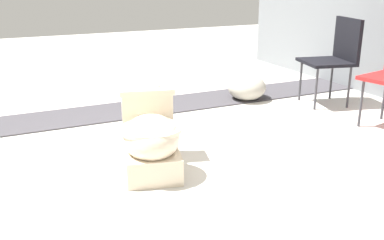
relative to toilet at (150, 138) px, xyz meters
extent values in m
plane|color=beige|center=(-0.03, -0.03, -0.22)|extent=(14.00, 14.00, 0.00)
cube|color=#423F44|center=(-1.34, 0.47, -0.21)|extent=(0.56, 8.00, 0.01)
cube|color=beige|center=(0.00, 0.00, -0.14)|extent=(0.67, 0.48, 0.17)
ellipsoid|color=beige|center=(0.09, -0.02, 0.04)|extent=(0.52, 0.46, 0.28)
cylinder|color=beige|center=(0.09, -0.02, 0.10)|extent=(0.48, 0.48, 0.03)
cube|color=beige|center=(-0.21, 0.05, 0.10)|extent=(0.26, 0.37, 0.30)
cube|color=beige|center=(-0.21, 0.05, 0.27)|extent=(0.29, 0.40, 0.04)
cylinder|color=silver|center=(-0.19, 0.13, 0.29)|extent=(0.02, 0.02, 0.01)
cube|color=black|center=(-0.74, 2.08, 0.20)|extent=(0.53, 0.53, 0.03)
cube|color=black|center=(-0.70, 2.28, 0.41)|extent=(0.44, 0.14, 0.40)
cylinder|color=#38383D|center=(-0.62, 1.88, -0.02)|extent=(0.02, 0.02, 0.40)
cylinder|color=#38383D|center=(-0.95, 1.96, -0.02)|extent=(0.02, 0.02, 0.40)
cylinder|color=#38383D|center=(-0.54, 2.21, -0.02)|extent=(0.02, 0.02, 0.40)
cylinder|color=#38383D|center=(-0.87, 2.29, -0.02)|extent=(0.02, 0.02, 0.40)
cylinder|color=#38383D|center=(-0.07, 1.90, -0.02)|extent=(0.02, 0.02, 0.40)
cylinder|color=#38383D|center=(-0.14, 2.23, -0.02)|extent=(0.02, 0.02, 0.40)
ellipsoid|color=#ADA899|center=(-1.20, 1.48, -0.09)|extent=(0.56, 0.56, 0.26)
camera|label=1|loc=(2.59, -0.92, 1.03)|focal=42.00mm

